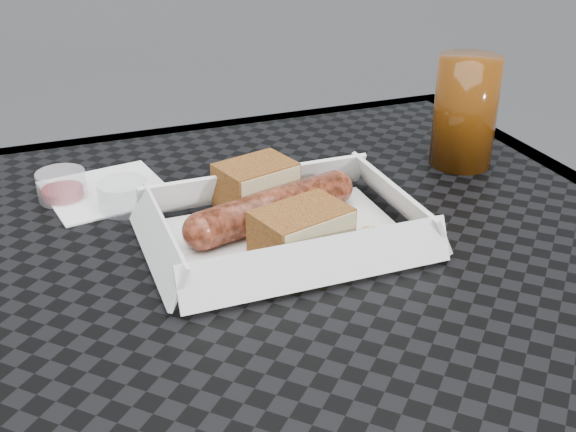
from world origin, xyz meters
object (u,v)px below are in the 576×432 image
at_px(patio_table, 272,350).
at_px(food_tray, 284,238).
at_px(bratwurst, 272,208).
at_px(drink_glass, 465,112).

distance_m(patio_table, food_tray, 0.10).
xyz_separation_m(patio_table, food_tray, (0.03, 0.06, 0.08)).
relative_size(patio_table, bratwurst, 4.33).
distance_m(food_tray, drink_glass, 0.28).
bearing_deg(patio_table, bratwurst, 69.54).
distance_m(bratwurst, drink_glass, 0.27).
relative_size(food_tray, drink_glass, 1.76).
relative_size(patio_table, drink_glass, 6.39).
distance_m(patio_table, drink_glass, 0.36).
bearing_deg(bratwurst, food_tray, -85.19).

